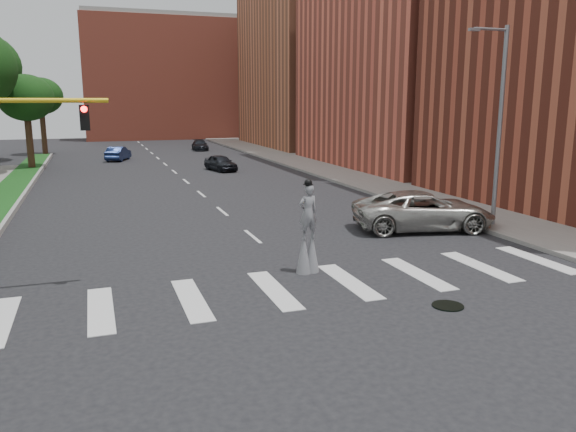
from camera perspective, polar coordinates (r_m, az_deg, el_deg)
The scene contains 15 objects.
ground_plane at distance 17.19m, azimuth 3.71°, elevation -8.09°, with size 160.00×160.00×0.00m, color black.
median_curb at distance 35.57m, azimuth -25.59°, elevation 1.34°, with size 0.20×60.00×0.28m, color gray.
sidewalk_right at distance 44.48m, azimuth 6.03°, elevation 4.21°, with size 5.00×90.00×0.18m, color gray.
manhole at distance 16.94m, azimuth 15.93°, elevation -8.76°, with size 0.90×0.90×0.04m, color black.
building_mid at distance 53.45m, azimuth 13.63°, elevation 17.99°, with size 16.00×22.00×24.00m, color #CC5740.
building_far at distance 74.61m, azimuth 3.23°, elevation 14.85°, with size 16.00×22.00×20.00m, color #BA6644.
building_backdrop at distance 93.75m, azimuth -11.99°, elevation 13.35°, with size 26.00×14.00×18.00m, color #CC5740.
streetlight at distance 27.11m, azimuth 20.59°, elevation 9.01°, with size 2.05×0.20×9.00m.
stilt_performer at distance 19.06m, azimuth 2.03°, elevation -1.89°, with size 0.84×0.57×3.24m.
suv_crossing at distance 26.29m, azimuth 13.59°, elevation 0.54°, with size 2.93×6.35×1.77m, color #B3B1A9.
car_near at distance 47.71m, azimuth -6.86°, elevation 5.39°, with size 1.58×3.93×1.34m, color black.
car_mid at distance 58.04m, azimuth -16.87°, elevation 6.09°, with size 1.46×4.18×1.38m, color #15224A.
car_far at distance 68.15m, azimuth -8.93°, elevation 7.13°, with size 1.70×4.17×1.21m, color black.
tree_6 at distance 52.34m, azimuth -25.10°, elevation 10.76°, with size 4.54×4.54×7.97m.
tree_7 at distance 66.88m, azimuth -23.84°, elevation 11.03°, with size 4.61×4.61×8.25m.
Camera 1 is at (-6.36, -14.88, 5.79)m, focal length 35.00 mm.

